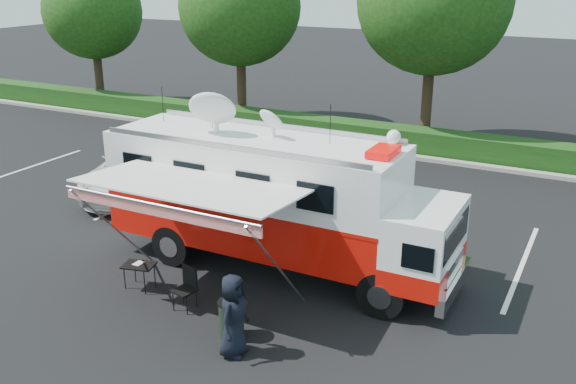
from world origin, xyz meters
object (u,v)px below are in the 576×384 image
object	(u,v)px
command_truck	(276,200)
trash_bin	(231,319)
white_suv	(141,191)
folding_table	(139,266)

from	to	relation	value
command_truck	trash_bin	xyz separation A→B (m)	(0.72, -3.27, -1.42)
white_suv	folding_table	world-z (taller)	white_suv
trash_bin	command_truck	bearing A→B (deg)	102.38
command_truck	folding_table	size ratio (longest dim) A/B	10.63
white_suv	trash_bin	distance (m)	9.87
command_truck	trash_bin	bearing A→B (deg)	-77.62
white_suv	folding_table	xyz separation A→B (m)	(4.55, -5.47, 0.58)
white_suv	trash_bin	xyz separation A→B (m)	(7.62, -6.26, 0.42)
white_suv	folding_table	size ratio (longest dim) A/B	6.74
white_suv	trash_bin	bearing A→B (deg)	-59.50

